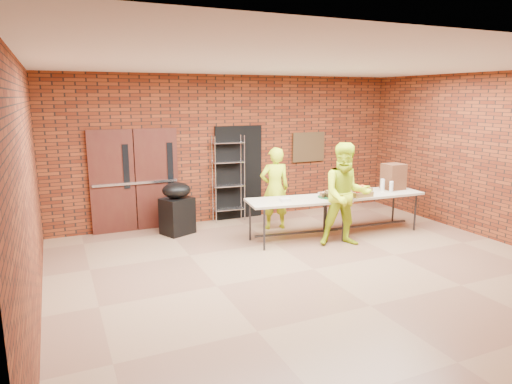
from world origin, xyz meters
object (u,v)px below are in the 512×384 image
(covered_grill, at_px, (177,208))
(volunteer_woman, at_px, (275,188))
(volunteer_man, at_px, (346,195))
(wire_rack, at_px, (229,179))
(table_left, at_px, (298,203))
(table_right, at_px, (371,196))
(coffee_dispenser, at_px, (393,176))

(covered_grill, distance_m, volunteer_woman, 2.04)
(volunteer_woman, xyz_separation_m, volunteer_man, (0.71, -1.52, 0.10))
(wire_rack, height_order, table_left, wire_rack)
(table_right, bearing_deg, table_left, 178.46)
(covered_grill, relative_size, volunteer_woman, 0.62)
(wire_rack, xyz_separation_m, covered_grill, (-1.30, -0.50, -0.42))
(wire_rack, bearing_deg, coffee_dispenser, -26.38)
(table_left, height_order, volunteer_woman, volunteer_woman)
(table_right, relative_size, coffee_dispenser, 3.81)
(table_left, xyz_separation_m, coffee_dispenser, (2.26, -0.04, 0.36))
(covered_grill, bearing_deg, wire_rack, -3.01)
(coffee_dispenser, distance_m, volunteer_woman, 2.51)
(table_right, height_order, volunteer_man, volunteer_man)
(volunteer_woman, relative_size, volunteer_man, 0.90)
(table_right, distance_m, covered_grill, 3.95)
(table_left, bearing_deg, volunteer_woman, 102.02)
(table_left, distance_m, table_right, 1.64)
(volunteer_man, bearing_deg, table_left, 154.95)
(volunteer_woman, bearing_deg, coffee_dispenser, 168.43)
(wire_rack, xyz_separation_m, table_left, (0.72, -1.83, -0.22))
(covered_grill, bearing_deg, volunteer_man, -60.40)
(wire_rack, xyz_separation_m, table_right, (2.36, -1.96, -0.20))
(table_right, xyz_separation_m, coffee_dispenser, (0.63, 0.09, 0.34))
(coffee_dispenser, height_order, volunteer_man, volunteer_man)
(volunteer_woman, distance_m, volunteer_man, 1.68)
(table_left, relative_size, covered_grill, 1.92)
(wire_rack, distance_m, volunteer_woman, 1.17)
(table_left, xyz_separation_m, volunteer_woman, (-0.06, 0.88, 0.13))
(coffee_dispenser, xyz_separation_m, volunteer_woman, (-2.32, 0.91, -0.23))
(volunteer_woman, bearing_deg, table_left, 103.89)
(coffee_dispenser, bearing_deg, covered_grill, 162.26)
(volunteer_man, bearing_deg, table_right, 47.11)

